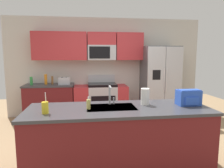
# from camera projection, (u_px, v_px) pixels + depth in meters

# --- Properties ---
(ground_plane) EXTENTS (9.00, 9.00, 0.00)m
(ground_plane) POSITION_uv_depth(u_px,v_px,m) (118.00, 147.00, 3.65)
(ground_plane) COLOR #997A56
(ground_plane) RESTS_ON ground
(kitchen_wall_unit) EXTENTS (5.20, 0.43, 2.60)m
(kitchen_wall_unit) POSITION_uv_depth(u_px,v_px,m) (101.00, 61.00, 5.48)
(kitchen_wall_unit) COLOR beige
(kitchen_wall_unit) RESTS_ON ground
(back_counter) EXTENTS (1.21, 0.63, 0.90)m
(back_counter) POSITION_uv_depth(u_px,v_px,m) (50.00, 102.00, 5.17)
(back_counter) COLOR maroon
(back_counter) RESTS_ON ground
(range_oven) EXTENTS (1.36, 0.61, 1.10)m
(range_oven) POSITION_uv_depth(u_px,v_px,m) (101.00, 101.00, 5.34)
(range_oven) COLOR #B7BABF
(range_oven) RESTS_ON ground
(refrigerator) EXTENTS (0.90, 0.76, 1.85)m
(refrigerator) POSITION_uv_depth(u_px,v_px,m) (160.00, 82.00, 5.41)
(refrigerator) COLOR #4C4F54
(refrigerator) RESTS_ON ground
(island_counter) EXTENTS (2.52, 0.89, 0.90)m
(island_counter) POSITION_uv_depth(u_px,v_px,m) (119.00, 138.00, 2.89)
(island_counter) COLOR maroon
(island_counter) RESTS_ON ground
(toaster) EXTENTS (0.28, 0.16, 0.18)m
(toaster) POSITION_uv_depth(u_px,v_px,m) (64.00, 81.00, 5.09)
(toaster) COLOR #B7BABF
(toaster) RESTS_ON back_counter
(pepper_mill) EXTENTS (0.05, 0.05, 0.20)m
(pepper_mill) POSITION_uv_depth(u_px,v_px,m) (52.00, 80.00, 5.10)
(pepper_mill) COLOR brown
(pepper_mill) RESTS_ON back_counter
(bottle_green) EXTENTS (0.07, 0.07, 0.20)m
(bottle_green) POSITION_uv_depth(u_px,v_px,m) (31.00, 81.00, 5.00)
(bottle_green) COLOR green
(bottle_green) RESTS_ON back_counter
(bottle_orange) EXTENTS (0.07, 0.07, 0.25)m
(bottle_orange) POSITION_uv_depth(u_px,v_px,m) (46.00, 79.00, 5.10)
(bottle_orange) COLOR orange
(bottle_orange) RESTS_ON back_counter
(sink_faucet) EXTENTS (0.08, 0.21, 0.28)m
(sink_faucet) POSITION_uv_depth(u_px,v_px,m) (110.00, 93.00, 2.98)
(sink_faucet) COLOR #B7BABF
(sink_faucet) RESTS_ON island_counter
(drink_cup_yellow) EXTENTS (0.08, 0.08, 0.27)m
(drink_cup_yellow) POSITION_uv_depth(u_px,v_px,m) (45.00, 108.00, 2.53)
(drink_cup_yellow) COLOR yellow
(drink_cup_yellow) RESTS_ON island_counter
(soap_dispenser) EXTENTS (0.06, 0.06, 0.17)m
(soap_dispenser) POSITION_uv_depth(u_px,v_px,m) (88.00, 104.00, 2.75)
(soap_dispenser) COLOR #D8CC66
(soap_dispenser) RESTS_ON island_counter
(paper_towel_roll) EXTENTS (0.12, 0.12, 0.24)m
(paper_towel_roll) POSITION_uv_depth(u_px,v_px,m) (145.00, 97.00, 2.99)
(paper_towel_roll) COLOR white
(paper_towel_roll) RESTS_ON island_counter
(backpack) EXTENTS (0.32, 0.22, 0.23)m
(backpack) POSITION_uv_depth(u_px,v_px,m) (188.00, 97.00, 2.97)
(backpack) COLOR blue
(backpack) RESTS_ON island_counter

